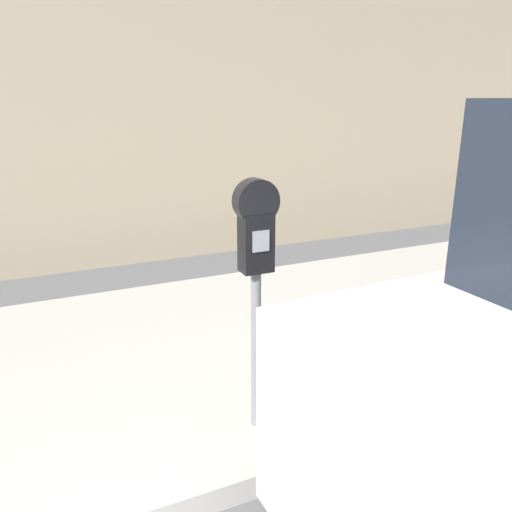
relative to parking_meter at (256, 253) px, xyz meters
name	(u,v)px	position (x,y,z in m)	size (l,w,h in m)	color
sidewalk	(235,346)	(0.28, 1.02, -1.07)	(24.00, 2.80, 0.13)	#BCB7AD
parking_meter	(256,253)	(0.00, 0.00, 0.00)	(0.22, 0.12, 1.38)	slate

